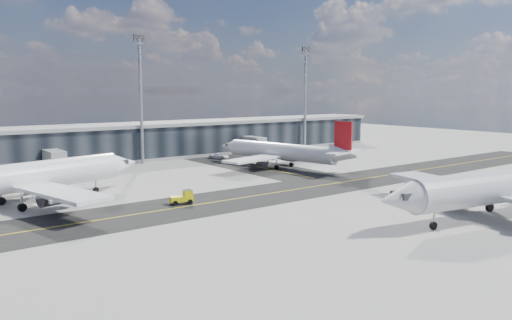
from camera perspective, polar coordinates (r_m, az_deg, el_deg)
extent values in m
plane|color=gray|center=(76.70, 2.04, -4.55)|extent=(300.00, 300.00, 0.00)
cube|color=black|center=(79.78, 0.24, -4.05)|extent=(180.00, 14.00, 0.02)
cube|color=black|center=(114.91, -1.90, -0.37)|extent=(14.00, 50.00, 0.02)
cube|color=yellow|center=(79.77, 0.24, -4.04)|extent=(180.00, 0.25, 0.01)
cube|color=yellow|center=(114.91, -1.90, -0.36)|extent=(0.25, 50.00, 0.01)
cube|color=black|center=(123.31, -14.19, 1.83)|extent=(150.00, 12.00, 8.00)
cube|color=gray|center=(122.94, -14.26, 3.87)|extent=(152.00, 13.00, 0.80)
cube|color=gray|center=(123.73, -14.13, 0.17)|extent=(150.00, 12.20, 0.80)
cube|color=gray|center=(109.50, -22.24, 0.48)|extent=(3.00, 10.00, 2.40)
cylinder|color=gray|center=(105.01, -21.48, -1.05)|extent=(0.60, 0.60, 2.40)
cube|color=gray|center=(131.11, -0.61, 2.20)|extent=(3.00, 10.00, 2.40)
cylinder|color=gray|center=(127.38, 0.72, 0.99)|extent=(0.60, 0.60, 2.40)
cylinder|color=gray|center=(116.27, -13.01, 6.45)|extent=(0.70, 0.70, 28.00)
cube|color=#2D2D30|center=(116.82, -13.24, 13.43)|extent=(2.50, 0.50, 1.40)
cylinder|color=gray|center=(143.93, 5.64, 6.86)|extent=(0.70, 0.70, 28.00)
cube|color=#2D2D30|center=(144.38, 5.71, 12.50)|extent=(2.50, 0.50, 1.40)
cylinder|color=white|center=(78.94, -25.63, -1.86)|extent=(31.66, 11.80, 4.21)
cone|color=white|center=(87.92, -15.06, -0.43)|extent=(6.13, 5.37, 4.21)
cube|color=white|center=(79.56, -24.90, -2.52)|extent=(13.84, 36.00, 0.53)
cylinder|color=#2D2D30|center=(85.83, -26.09, -2.66)|extent=(4.88, 3.43, 2.42)
cylinder|color=#2D2D30|center=(74.70, -21.98, -3.90)|extent=(4.88, 3.43, 2.42)
cube|color=#BBBDC0|center=(85.69, -26.12, -2.11)|extent=(2.14, 0.92, 0.84)
cube|color=#BBBDC0|center=(74.55, -22.01, -3.27)|extent=(2.14, 0.92, 0.84)
cube|color=#2D2D30|center=(87.56, -15.35, -0.19)|extent=(2.61, 2.76, 0.74)
cylinder|color=gray|center=(85.46, -17.85, -2.78)|extent=(0.31, 0.31, 2.11)
cylinder|color=black|center=(85.61, -17.82, -3.30)|extent=(1.01, 0.59, 0.95)
cylinder|color=black|center=(81.99, -27.09, -4.20)|extent=(1.25, 0.79, 1.16)
cylinder|color=black|center=(76.35, -25.16, -4.92)|extent=(1.25, 0.79, 1.16)
cylinder|color=white|center=(107.87, 2.88, 1.00)|extent=(9.58, 26.99, 3.58)
cone|color=white|center=(117.65, -3.03, 1.57)|extent=(4.50, 5.17, 3.58)
cone|color=white|center=(99.18, 10.11, 0.59)|extent=(4.71, 6.05, 3.58)
cube|color=white|center=(108.52, 2.50, 0.56)|extent=(30.68, 11.26, 0.45)
cylinder|color=#2D2D30|center=(105.05, 0.32, -0.21)|extent=(2.86, 4.13, 2.06)
cylinder|color=#2D2D30|center=(113.44, 3.80, 0.37)|extent=(2.86, 4.13, 2.06)
cube|color=#BBBDC0|center=(104.95, 0.32, 0.17)|extent=(0.75, 1.83, 0.72)
cube|color=#BBBDC0|center=(113.35, 3.80, 0.73)|extent=(0.75, 1.83, 0.72)
cube|color=#AF0C13|center=(99.00, 9.94, 2.77)|extent=(1.25, 3.76, 5.55)
cube|color=white|center=(99.12, 10.12, 0.90)|extent=(11.04, 4.88, 0.31)
cube|color=#2D2D30|center=(117.31, -2.87, 1.73)|extent=(2.33, 2.19, 0.63)
cylinder|color=gray|center=(114.96, -1.39, 0.17)|extent=(0.26, 0.26, 1.79)
cylinder|color=black|center=(115.05, -1.39, -0.16)|extent=(0.49, 0.86, 0.81)
cylinder|color=black|center=(105.64, 2.37, -0.84)|extent=(0.66, 1.06, 0.99)
cylinder|color=black|center=(109.89, 4.09, -0.51)|extent=(0.66, 1.06, 0.99)
cylinder|color=#BBBDC0|center=(72.97, 26.76, -2.62)|extent=(32.36, 9.88, 4.28)
cone|color=#BBBDC0|center=(59.53, 16.19, -4.29)|extent=(6.02, 5.16, 4.28)
cube|color=#BBBDC0|center=(72.31, 26.20, -3.54)|extent=(11.69, 36.77, 0.54)
cylinder|color=#2D2D30|center=(75.68, 21.78, -3.72)|extent=(4.86, 3.22, 2.46)
cube|color=#BBBDC0|center=(75.53, 21.82, -3.08)|extent=(2.18, 0.80, 0.86)
cube|color=#2D2D30|center=(59.81, 16.58, -3.84)|extent=(2.52, 2.70, 0.75)
cylinder|color=gray|center=(63.89, 19.63, -6.38)|extent=(0.30, 0.30, 2.14)
cylinder|color=black|center=(64.08, 19.60, -7.07)|extent=(1.01, 0.54, 0.96)
cylinder|color=black|center=(76.40, 25.14, -4.91)|extent=(1.25, 0.73, 1.18)
cube|color=#F7EC0D|center=(74.31, -8.53, -4.39)|extent=(3.59, 2.29, 0.77)
cube|color=#F7EC0D|center=(74.41, -7.80, -3.79)|extent=(1.52, 1.68, 0.99)
cube|color=black|center=(74.33, -7.81, -3.50)|extent=(1.40, 1.60, 0.28)
cylinder|color=black|center=(75.36, -7.85, -4.55)|extent=(0.82, 0.45, 0.77)
cylinder|color=black|center=(74.00, -7.56, -4.77)|extent=(0.82, 0.45, 0.77)
cylinder|color=black|center=(74.83, -9.49, -4.67)|extent=(0.82, 0.45, 0.77)
cylinder|color=black|center=(73.47, -9.22, -4.90)|extent=(0.82, 0.45, 0.77)
imported|color=white|center=(122.37, -4.22, 0.45)|extent=(4.67, 5.47, 1.39)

